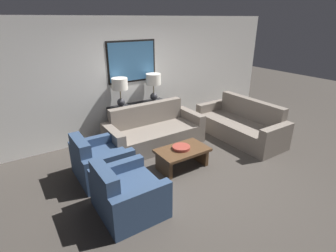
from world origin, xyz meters
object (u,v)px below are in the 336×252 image
decorative_bowl (181,147)px  armchair_near_camera (127,195)px  armchair_near_back_wall (100,162)px  coffee_table (182,154)px  console_table (139,119)px  table_lamp_right (153,82)px  table_lamp_left (120,87)px  couch_by_side (241,126)px  couch_by_back_wall (154,133)px

decorative_bowl → armchair_near_camera: (-1.36, -0.57, -0.12)m
decorative_bowl → armchair_near_back_wall: (-1.36, 0.52, -0.12)m
coffee_table → decorative_bowl: 0.14m
decorative_bowl → armchair_near_camera: size_ratio=0.35×
console_table → table_lamp_right: 0.94m
console_table → decorative_bowl: (-0.05, -1.77, 0.03)m
table_lamp_right → decorative_bowl: size_ratio=1.99×
table_lamp_right → armchair_near_back_wall: size_ratio=0.70×
table_lamp_left → couch_by_side: table_lamp_left is taller
couch_by_side → armchair_near_camera: size_ratio=2.23×
table_lamp_right → decorative_bowl: 2.01m
couch_by_side → armchair_near_camera: (-3.30, -0.88, -0.01)m
console_table → coffee_table: 1.80m
armchair_near_camera → armchair_near_back_wall: bearing=90.0°
table_lamp_right → decorative_bowl: (-0.47, -1.77, -0.81)m
coffee_table → decorative_bowl: size_ratio=2.90×
console_table → couch_by_side: 2.39m
armchair_near_camera → couch_by_side: bearing=14.9°
coffee_table → decorative_bowl: bearing=114.9°
couch_by_back_wall → couch_by_side: size_ratio=1.00×
couch_by_back_wall → armchair_near_back_wall: size_ratio=2.23×
couch_by_side → armchair_near_camera: bearing=-165.1°
console_table → coffee_table: (-0.04, -1.80, -0.11)m
table_lamp_right → armchair_near_back_wall: 2.41m
couch_by_back_wall → coffee_table: size_ratio=2.20×
table_lamp_right → coffee_table: table_lamp_right is taller
couch_by_back_wall → armchair_near_back_wall: couch_by_back_wall is taller
table_lamp_right → armchair_near_back_wall: table_lamp_right is taller
table_lamp_right → coffee_table: bearing=-104.4°
armchair_near_back_wall → armchair_near_camera: bearing=-90.0°
couch_by_side → console_table: bearing=142.3°
coffee_table → armchair_near_back_wall: (-1.37, 0.54, 0.01)m
table_lamp_left → decorative_bowl: table_lamp_left is taller
armchair_near_back_wall → armchair_near_camera: same height
table_lamp_left → couch_by_side: size_ratio=0.31×
table_lamp_right → armchair_near_camera: (-1.83, -2.34, -0.93)m
table_lamp_left → armchair_near_camera: table_lamp_left is taller
couch_by_back_wall → couch_by_side: same height
couch_by_back_wall → couch_by_side: bearing=-22.0°
couch_by_side → table_lamp_right: bearing=135.2°
table_lamp_left → armchair_near_camera: size_ratio=0.70×
console_table → decorative_bowl: console_table is taller
console_table → couch_by_back_wall: (0.00, -0.69, -0.09)m
decorative_bowl → table_lamp_right: bearing=75.1°
couch_by_back_wall → armchair_near_back_wall: bearing=-158.4°
console_table → table_lamp_right: (0.42, -0.00, 0.84)m
console_table → armchair_near_camera: size_ratio=1.49×
table_lamp_left → armchair_near_back_wall: table_lamp_left is taller
couch_by_side → armchair_near_back_wall: (-3.30, 0.21, -0.01)m
console_table → armchair_near_camera: bearing=-121.1°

